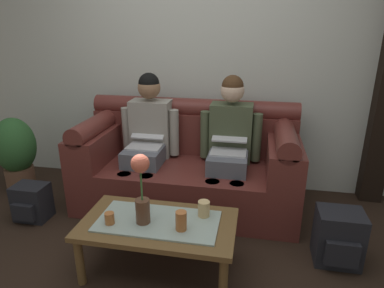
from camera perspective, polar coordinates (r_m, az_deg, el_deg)
ground_plane at (r=2.42m, az=-6.70°, el=-22.81°), size 14.00×14.00×0.00m
back_wall_patterned at (r=3.45m, az=1.12°, el=16.57°), size 6.00×0.12×2.90m
couch at (r=3.18m, az=-0.67°, el=-3.67°), size 2.00×0.88×0.96m
person_left at (r=3.17m, az=-7.50°, el=1.58°), size 0.56×0.67×1.22m
person_right at (r=3.03m, az=6.42°, el=0.73°), size 0.56×0.67×1.22m
coffee_table at (r=2.35m, az=-5.74°, el=-13.91°), size 1.04×0.57×0.39m
flower_vase at (r=2.18m, az=-8.58°, el=-7.20°), size 0.12×0.12×0.48m
cup_near_left at (r=2.32m, az=-13.83°, el=-12.14°), size 0.06×0.06×0.08m
cup_near_right at (r=2.18m, az=-1.86°, el=-12.91°), size 0.07×0.07×0.13m
cup_far_center at (r=2.33m, az=2.02°, el=-10.93°), size 0.08×0.08×0.11m
backpack_left at (r=3.30m, az=-25.60°, el=-8.96°), size 0.29×0.26×0.32m
backpack_right at (r=2.69m, az=23.61°, el=-14.39°), size 0.32×0.30×0.40m
potted_plant at (r=3.80m, az=-27.75°, el=-1.17°), size 0.40×0.40×0.78m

